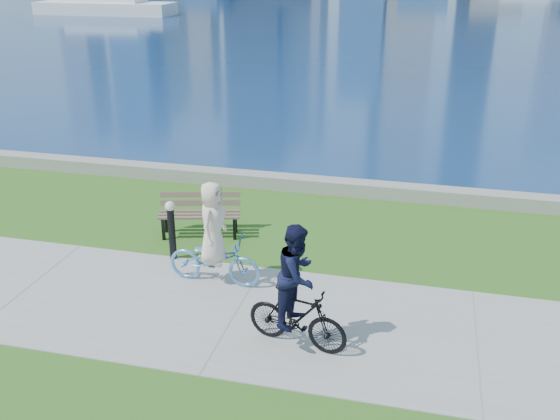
# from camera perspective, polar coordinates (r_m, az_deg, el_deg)

# --- Properties ---
(ground) EXTENTS (320.00, 320.00, 0.00)m
(ground) POSITION_cam_1_polar(r_m,az_deg,el_deg) (10.89, -4.14, -9.49)
(ground) COLOR #285516
(ground) RESTS_ON ground
(concrete_path) EXTENTS (80.00, 3.50, 0.02)m
(concrete_path) POSITION_cam_1_polar(r_m,az_deg,el_deg) (10.89, -4.14, -9.44)
(concrete_path) COLOR gray
(concrete_path) RESTS_ON ground
(seawall) EXTENTS (90.00, 0.50, 0.35)m
(seawall) POSITION_cam_1_polar(r_m,az_deg,el_deg) (16.24, 2.49, 2.39)
(seawall) COLOR gray
(seawall) RESTS_ON ground
(bay_water) EXTENTS (320.00, 131.00, 0.01)m
(bay_water) POSITION_cam_1_polar(r_m,az_deg,el_deg) (81.01, 12.31, 18.02)
(bay_water) COLOR navy
(bay_water) RESTS_ON ground
(ferry_near) EXTENTS (13.69, 3.91, 1.86)m
(ferry_near) POSITION_cam_1_polar(r_m,az_deg,el_deg) (66.60, -15.70, 17.49)
(ferry_near) COLOR white
(ferry_near) RESTS_ON ground
(park_bench) EXTENTS (1.84, 1.02, 0.91)m
(park_bench) POSITION_cam_1_polar(r_m,az_deg,el_deg) (13.67, -7.35, -0.06)
(park_bench) COLOR black
(park_bench) RESTS_ON ground
(bollard_lamp) EXTENTS (0.20, 0.20, 1.25)m
(bollard_lamp) POSITION_cam_1_polar(r_m,az_deg,el_deg) (12.57, -9.90, -1.49)
(bollard_lamp) COLOR black
(bollard_lamp) RESTS_ON ground
(cyclist_woman) EXTENTS (0.70, 1.81, 1.99)m
(cyclist_woman) POSITION_cam_1_polar(r_m,az_deg,el_deg) (11.53, -6.08, -3.33)
(cyclist_woman) COLOR #599AD9
(cyclist_woman) RESTS_ON ground
(cyclist_man) EXTENTS (0.83, 1.73, 2.07)m
(cyclist_man) POSITION_cam_1_polar(r_m,az_deg,el_deg) (9.61, 1.59, -7.95)
(cyclist_man) COLOR black
(cyclist_man) RESTS_ON ground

